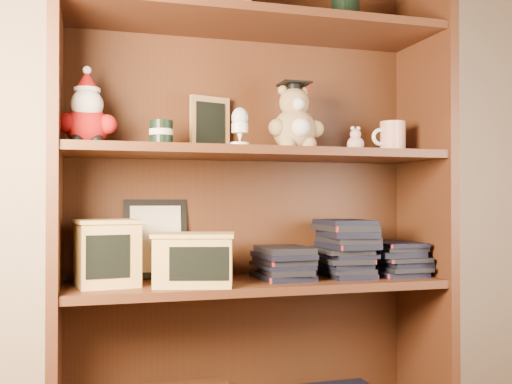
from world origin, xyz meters
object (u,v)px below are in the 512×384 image
at_px(grad_teddy_bear, 295,124).
at_px(treats_box, 107,252).
at_px(bookcase, 251,205).
at_px(teacher_mug, 392,137).

height_order(grad_teddy_bear, treats_box, grad_teddy_bear).
xyz_separation_m(bookcase, grad_teddy_bear, (0.13, -0.06, 0.25)).
bearing_deg(teacher_mug, bookcase, 173.83).
bearing_deg(bookcase, treats_box, -173.36).
xyz_separation_m(bookcase, treats_box, (-0.44, -0.05, -0.13)).
bearing_deg(grad_teddy_bear, teacher_mug, 1.11).
bearing_deg(grad_teddy_bear, treats_box, 179.41).
relative_size(teacher_mug, treats_box, 0.59).
bearing_deg(treats_box, bookcase, 6.64).
distance_m(teacher_mug, treats_box, 0.98).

